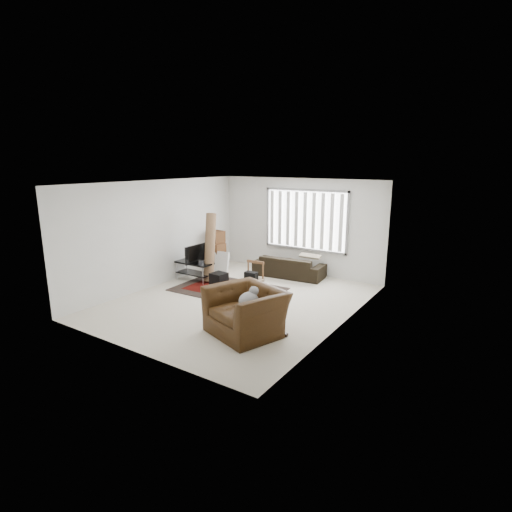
{
  "coord_description": "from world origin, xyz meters",
  "views": [
    {
      "loc": [
        5.14,
        -7.06,
        3.16
      ],
      "look_at": [
        0.28,
        0.32,
        1.05
      ],
      "focal_mm": 28.0,
      "sensor_mm": 36.0,
      "label": 1
    }
  ],
  "objects_px": {
    "moving_boxes": "(217,252)",
    "side_chair": "(252,279)",
    "sofa": "(289,263)",
    "armchair": "(246,308)",
    "tv_stand": "(194,267)"
  },
  "relations": [
    {
      "from": "moving_boxes",
      "to": "side_chair",
      "type": "height_order",
      "value": "moving_boxes"
    },
    {
      "from": "tv_stand",
      "to": "armchair",
      "type": "distance_m",
      "value": 3.71
    },
    {
      "from": "moving_boxes",
      "to": "tv_stand",
      "type": "bearing_deg",
      "value": -80.64
    },
    {
      "from": "side_chair",
      "to": "armchair",
      "type": "xyz_separation_m",
      "value": [
        1.0,
        -1.67,
        0.01
      ]
    },
    {
      "from": "side_chair",
      "to": "armchair",
      "type": "height_order",
      "value": "armchair"
    },
    {
      "from": "armchair",
      "to": "tv_stand",
      "type": "bearing_deg",
      "value": 166.12
    },
    {
      "from": "moving_boxes",
      "to": "sofa",
      "type": "distance_m",
      "value": 2.21
    },
    {
      "from": "tv_stand",
      "to": "side_chair",
      "type": "bearing_deg",
      "value": -9.62
    },
    {
      "from": "sofa",
      "to": "side_chair",
      "type": "xyz_separation_m",
      "value": [
        0.16,
        -2.11,
        0.11
      ]
    },
    {
      "from": "sofa",
      "to": "side_chair",
      "type": "relative_size",
      "value": 2.25
    },
    {
      "from": "tv_stand",
      "to": "sofa",
      "type": "relative_size",
      "value": 0.53
    },
    {
      "from": "moving_boxes",
      "to": "side_chair",
      "type": "xyz_separation_m",
      "value": [
        2.3,
        -1.56,
        -0.06
      ]
    },
    {
      "from": "moving_boxes",
      "to": "armchair",
      "type": "bearing_deg",
      "value": -44.42
    },
    {
      "from": "sofa",
      "to": "moving_boxes",
      "type": "bearing_deg",
      "value": 9.34
    },
    {
      "from": "moving_boxes",
      "to": "side_chair",
      "type": "bearing_deg",
      "value": -34.19
    }
  ]
}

